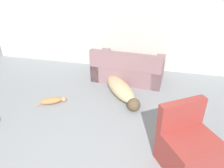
{
  "coord_description": "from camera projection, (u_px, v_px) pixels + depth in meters",
  "views": [
    {
      "loc": [
        0.86,
        -1.62,
        2.4
      ],
      "look_at": [
        0.07,
        1.8,
        0.5
      ],
      "focal_mm": 35.0,
      "sensor_mm": 36.0,
      "label": 1
    }
  ],
  "objects": [
    {
      "name": "dog",
      "position": [
        121.0,
        90.0,
        4.53
      ],
      "size": [
        1.04,
        1.43,
        0.28
      ],
      "rotation": [
        0.0,
        0.0,
        5.31
      ],
      "color": "tan",
      "rests_on": "ground_plane"
    },
    {
      "name": "side_chair",
      "position": [
        188.0,
        147.0,
        2.88
      ],
      "size": [
        0.91,
        0.9,
        0.88
      ],
      "rotation": [
        0.0,
        0.0,
        0.59
      ],
      "color": "#993833",
      "rests_on": "ground_plane"
    },
    {
      "name": "wall_back",
      "position": [
        127.0,
        17.0,
        5.28
      ],
      "size": [
        7.54,
        0.06,
        2.63
      ],
      "color": "beige",
      "rests_on": "ground_plane"
    },
    {
      "name": "cat",
      "position": [
        53.0,
        100.0,
        4.31
      ],
      "size": [
        0.56,
        0.36,
        0.13
      ],
      "rotation": [
        0.0,
        0.0,
        0.52
      ],
      "color": "#BC7A47",
      "rests_on": "ground_plane"
    },
    {
      "name": "couch",
      "position": [
        128.0,
        69.0,
        5.17
      ],
      "size": [
        1.67,
        1.03,
        0.78
      ],
      "rotation": [
        0.0,
        0.0,
        3.07
      ],
      "color": "gray",
      "rests_on": "ground_plane"
    }
  ]
}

